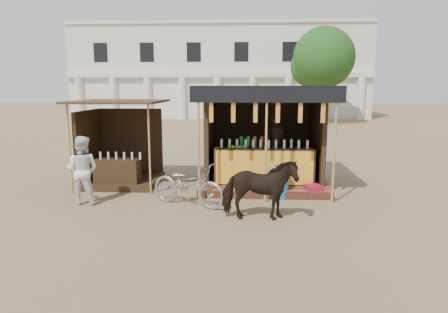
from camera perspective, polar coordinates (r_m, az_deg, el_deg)
ground at (r=8.32m, az=-0.65°, el=-9.42°), size 120.00×120.00×0.00m
main_stall at (r=11.33m, az=5.69°, el=1.13°), size 3.60×3.61×2.78m
secondary_stall at (r=11.82m, az=-15.04°, el=0.34°), size 2.40×2.40×2.38m
cow at (r=8.31m, az=5.03°, el=-4.74°), size 1.56×0.72×1.31m
motorbike at (r=9.37m, az=-5.16°, el=-3.99°), size 2.03×1.42×1.01m
bystander at (r=10.02m, az=-19.58°, el=-1.83°), size 0.82×0.66×1.62m
blue_barrel at (r=10.11m, az=7.77°, el=-3.87°), size 0.62×0.62×0.71m
red_crate at (r=10.30m, az=12.61°, el=-4.88°), size 0.46×0.48×0.32m
cooler at (r=10.80m, az=10.06°, el=-3.71°), size 0.73×0.59×0.46m
background_building at (r=37.87m, az=-0.54°, el=11.84°), size 26.00×7.45×8.18m
tree at (r=30.48m, az=13.64°, el=13.24°), size 4.50×4.40×7.00m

